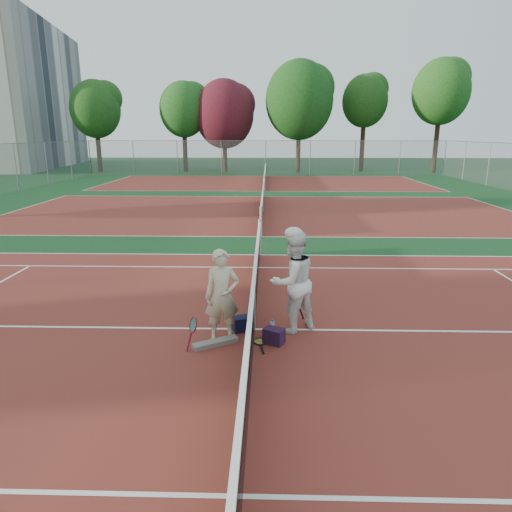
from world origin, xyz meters
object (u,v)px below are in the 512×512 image
Objects in this scene: racket_black_held at (296,308)px; racket_spare at (260,342)px; racket_red at (193,334)px; sports_bag_navy at (242,324)px; net_main at (254,304)px; player_b at (293,282)px; sports_bag_purple at (274,336)px; player_a at (222,296)px; apartment_block at (11,97)px; water_bottle at (272,329)px.

racket_black_held is 0.93× the size of racket_spare.
racket_red reaches higher than sports_bag_navy.
player_b is at bearing 0.66° from net_main.
racket_black_held is 1.22m from racket_spare.
racket_red is at bearing -168.37° from sports_bag_purple.
sports_bag_purple is (-0.45, -1.00, -0.14)m from racket_black_held.
racket_black_held is 1.61× the size of sports_bag_navy.
racket_red reaches higher than racket_black_held.
player_a is 2.85× the size of racket_red.
net_main is 0.78m from sports_bag_purple.
net_main is 0.84m from player_b.
racket_red is (-1.00, -0.87, -0.22)m from net_main.
player_b is 1.24m from racket_spare.
sports_bag_purple is (28.37, -44.58, -7.36)m from apartment_block.
racket_black_held is (0.10, 0.41, -0.67)m from player_b.
sports_bag_purple is at bearing -106.51° from racket_spare.
racket_black_held reaches higher than water_bottle.
sports_bag_purple is at bearing 29.79° from racket_black_held.
apartment_block reaches higher than player_b.
apartment_block is at bearing 87.03° from racket_red.
racket_spare is at bearing 10.80° from player_b.
net_main is at bearing 122.23° from sports_bag_purple.
player_a is (27.46, -44.47, -6.67)m from apartment_block.
net_main is 32.06× the size of sports_bag_purple.
net_main is 0.50× the size of apartment_block.
racket_spare is 2.00× the size of water_bottle.
player_b is 6.35× the size of water_bottle.
apartment_block is at bearing 122.60° from water_bottle.
water_bottle is at bearing -25.83° from sports_bag_navy.
racket_black_held reaches higher than sports_bag_navy.
sports_bag_navy is at bearing 137.58° from sports_bag_purple.
racket_red is at bearing 96.73° from racket_spare.
net_main is 36.60× the size of water_bottle.
net_main is 0.43m from sports_bag_navy.
player_b is 5.50× the size of sports_bag_navy.
player_a is at bearing -170.65° from water_bottle.
player_a is at bearing -139.24° from net_main.
sports_bag_purple is at bearing -84.55° from water_bottle.
racket_black_held is (0.81, 0.41, -0.23)m from net_main.
player_a is (-0.54, -0.47, 0.32)m from net_main.
water_bottle is at bearing -43.10° from net_main.
player_b is at bearing -55.40° from racket_spare.
racket_spare is 0.62m from sports_bag_navy.
water_bottle is (-0.37, -0.33, -0.80)m from player_b.
player_a is 2.77× the size of racket_spare.
racket_red is (-0.46, -0.40, -0.54)m from player_a.
water_bottle is (0.89, 0.15, -0.68)m from player_a.
racket_black_held is (1.36, 0.88, -0.55)m from player_a.
racket_red reaches higher than racket_spare.
water_bottle is (28.34, -44.32, -7.35)m from apartment_block.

